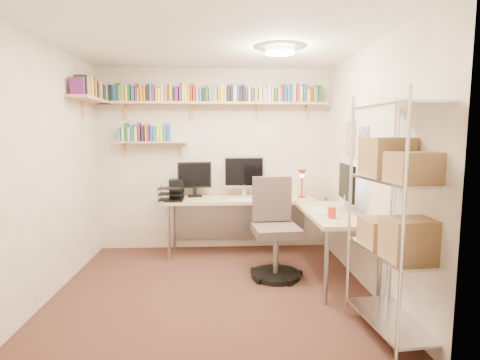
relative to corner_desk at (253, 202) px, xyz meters
name	(u,v)px	position (x,y,z in m)	size (l,w,h in m)	color
ground	(213,289)	(-0.49, -0.93, -0.75)	(3.20, 3.20, 0.00)	#47271E
room_shell	(212,140)	(-0.49, -0.93, 0.80)	(3.24, 3.04, 2.52)	beige
wall_shelves	(181,102)	(-0.92, 0.36, 1.28)	(3.12, 1.09, 0.80)	#DDA67D
corner_desk	(253,202)	(0.00, 0.00, 0.00)	(2.34, 1.94, 1.32)	#D4B78A
office_chair	(275,235)	(0.20, -0.57, -0.28)	(0.59, 0.60, 1.12)	black
wire_rack	(396,201)	(0.93, -1.93, 0.35)	(0.48, 0.86, 1.92)	silver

